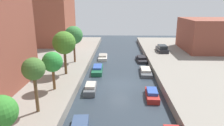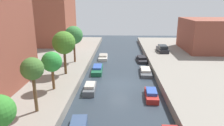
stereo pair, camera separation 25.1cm
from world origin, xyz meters
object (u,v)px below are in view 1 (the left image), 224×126
at_px(moored_boat_left_2, 91,88).
at_px(moored_boat_right_4, 141,59).
at_px(low_block_right, 209,35).
at_px(street_tree_1, 34,70).
at_px(street_tree_2, 52,62).
at_px(moored_boat_right_3, 146,71).
at_px(street_tree_0, 0,113).
at_px(moored_boat_left_3, 97,69).
at_px(moored_boat_right_2, 152,94).
at_px(street_tree_3, 64,43).
at_px(street_tree_4, 74,35).
at_px(parked_car, 162,49).
at_px(moored_boat_left_4, 103,57).

height_order(moored_boat_left_2, moored_boat_right_4, moored_boat_left_2).
distance_m(low_block_right, moored_boat_left_2, 29.04).
relative_size(street_tree_1, moored_boat_left_2, 1.40).
bearing_deg(street_tree_2, moored_boat_right_3, 37.34).
height_order(street_tree_0, street_tree_1, street_tree_1).
bearing_deg(moored_boat_left_3, moored_boat_right_2, -51.50).
bearing_deg(street_tree_1, street_tree_3, 90.00).
height_order(street_tree_4, moored_boat_left_3, street_tree_4).
distance_m(moored_boat_right_2, moored_boat_right_3, 8.31).
distance_m(street_tree_0, moored_boat_right_3, 22.05).
bearing_deg(street_tree_3, moored_boat_left_3, 44.51).
distance_m(low_block_right, parked_car, 10.12).
xyz_separation_m(street_tree_2, moored_boat_left_3, (3.87, 9.01, -3.72)).
relative_size(street_tree_4, parked_car, 1.36).
bearing_deg(moored_boat_right_4, street_tree_3, -138.26).
xyz_separation_m(low_block_right, moored_boat_right_2, (-14.41, -20.67, -3.71)).
bearing_deg(moored_boat_left_3, moored_boat_left_4, 87.97).
height_order(street_tree_2, moored_boat_right_2, street_tree_2).
xyz_separation_m(low_block_right, street_tree_2, (-25.26, -20.89, 0.01)).
bearing_deg(street_tree_2, street_tree_4, 90.00).
height_order(street_tree_2, moored_boat_left_2, street_tree_2).
relative_size(street_tree_0, street_tree_4, 0.68).
relative_size(moored_boat_left_4, moored_boat_right_3, 0.85).
bearing_deg(moored_boat_left_2, moored_boat_right_4, 61.06).
distance_m(street_tree_0, street_tree_4, 21.28).
bearing_deg(low_block_right, parked_car, -168.34).
xyz_separation_m(moored_boat_left_2, moored_boat_right_3, (7.41, 6.82, -0.09)).
height_order(street_tree_1, street_tree_3, street_tree_3).
bearing_deg(moored_boat_right_2, street_tree_1, -154.83).
bearing_deg(street_tree_1, moored_boat_right_4, 60.77).
bearing_deg(street_tree_0, moored_boat_left_3, 78.57).
relative_size(street_tree_4, moored_boat_right_4, 1.42).
bearing_deg(moored_boat_left_4, street_tree_4, -126.44).
distance_m(low_block_right, street_tree_4, 27.12).
relative_size(street_tree_4, moored_boat_left_4, 1.47).
bearing_deg(parked_car, street_tree_0, -118.34).
relative_size(moored_boat_left_2, moored_boat_right_4, 0.86).
bearing_deg(moored_boat_right_4, moored_boat_left_2, -118.94).
bearing_deg(moored_boat_left_3, parked_car, 40.02).
bearing_deg(street_tree_2, street_tree_3, 90.00).
distance_m(street_tree_2, moored_boat_left_3, 10.48).
xyz_separation_m(street_tree_3, moored_boat_left_3, (3.87, 3.80, -4.81)).
bearing_deg(street_tree_1, parked_car, 56.62).
xyz_separation_m(street_tree_3, moored_boat_right_4, (11.26, 10.04, -4.84)).
bearing_deg(moored_boat_right_3, street_tree_2, -142.66).
bearing_deg(street_tree_0, street_tree_1, 90.00).
bearing_deg(moored_boat_right_4, moored_boat_right_3, -90.66).
distance_m(street_tree_4, moored_boat_left_3, 6.59).
relative_size(street_tree_1, parked_car, 1.15).
relative_size(street_tree_3, moored_boat_left_3, 1.25).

